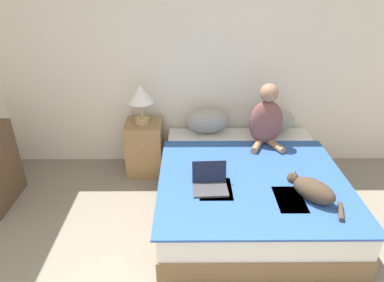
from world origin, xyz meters
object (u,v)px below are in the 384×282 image
(bed, at_px, (248,190))
(pillow_far, at_px, (272,121))
(pillow_near, at_px, (207,121))
(person_sitting, at_px, (266,119))
(laptop_open, at_px, (210,183))
(nightstand, at_px, (145,147))
(table_lamp, at_px, (140,96))
(cat_tabby, at_px, (313,190))

(bed, distance_m, pillow_far, 0.98)
(pillow_near, bearing_deg, person_sitting, -25.06)
(bed, relative_size, laptop_open, 6.17)
(pillow_far, bearing_deg, laptop_open, -124.72)
(bed, xyz_separation_m, person_sitting, (0.24, 0.53, 0.54))
(pillow_far, xyz_separation_m, laptop_open, (-0.78, -1.13, -0.10))
(bed, distance_m, pillow_near, 0.98)
(pillow_near, xyz_separation_m, pillow_far, (0.76, 0.00, 0.00))
(nightstand, height_order, table_lamp, table_lamp)
(laptop_open, relative_size, nightstand, 0.50)
(pillow_far, distance_m, laptop_open, 1.38)
(table_lamp, bearing_deg, cat_tabby, -37.99)
(table_lamp, bearing_deg, person_sitting, -8.74)
(cat_tabby, xyz_separation_m, table_lamp, (-1.56, 1.22, 0.38))
(pillow_near, height_order, laptop_open, pillow_near)
(pillow_near, height_order, nightstand, pillow_near)
(pillow_far, relative_size, nightstand, 0.82)
(bed, height_order, pillow_near, pillow_near)
(laptop_open, bearing_deg, nightstand, 120.73)
(person_sitting, bearing_deg, laptop_open, -127.30)
(bed, height_order, nightstand, nightstand)
(pillow_far, xyz_separation_m, nightstand, (-1.49, -0.06, -0.31))
(bed, bearing_deg, cat_tabby, -47.68)
(pillow_near, distance_m, nightstand, 0.80)
(pillow_near, distance_m, pillow_far, 0.76)
(pillow_near, xyz_separation_m, table_lamp, (-0.74, -0.08, 0.33))
(laptop_open, bearing_deg, pillow_near, 85.98)
(bed, xyz_separation_m, pillow_far, (0.38, 0.81, 0.39))
(person_sitting, bearing_deg, nightstand, 170.27)
(pillow_near, height_order, table_lamp, table_lamp)
(laptop_open, bearing_deg, pillow_far, 52.59)
(nightstand, bearing_deg, table_lamp, -105.06)
(nightstand, bearing_deg, person_sitting, -9.73)
(nightstand, distance_m, table_lamp, 0.64)
(pillow_far, distance_m, person_sitting, 0.35)
(table_lamp, bearing_deg, bed, -33.28)
(pillow_far, bearing_deg, pillow_near, 180.00)
(bed, distance_m, table_lamp, 1.52)
(person_sitting, bearing_deg, pillow_far, 63.80)
(bed, height_order, person_sitting, person_sitting)
(laptop_open, relative_size, table_lamp, 0.70)
(pillow_near, relative_size, nightstand, 0.82)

